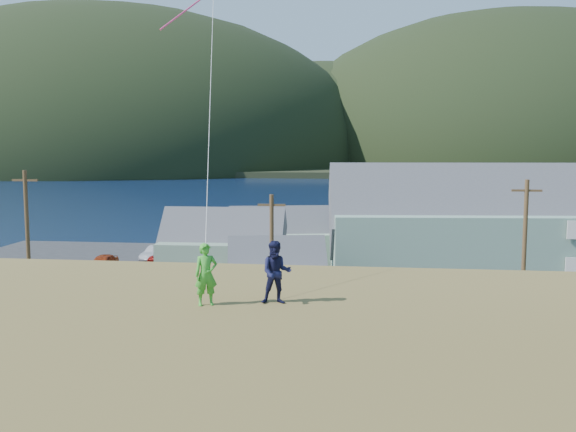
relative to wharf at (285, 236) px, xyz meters
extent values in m
plane|color=#0A1638|center=(6.00, -40.00, -0.45)|extent=(900.00, 900.00, 0.00)
cube|color=#4C3D19|center=(6.00, -42.00, -0.40)|extent=(110.00, 8.00, 0.10)
cube|color=#28282B|center=(6.00, -23.00, -0.39)|extent=(72.00, 36.00, 0.12)
cube|color=gray|center=(0.00, 0.00, 0.00)|extent=(26.00, 14.00, 0.90)
cube|color=black|center=(6.00, 290.00, 0.55)|extent=(900.00, 320.00, 2.00)
ellipsoid|color=black|center=(-114.00, 220.00, 1.55)|extent=(260.00, 234.00, 143.00)
ellipsoid|color=black|center=(-14.00, 260.00, 1.55)|extent=(200.00, 180.00, 100.00)
ellipsoid|color=black|center=(76.00, 250.00, 1.55)|extent=(230.00, 207.00, 142.60)
cube|color=gray|center=(23.21, -19.55, 2.50)|extent=(33.70, 12.40, 5.65)
cube|color=#47474C|center=(23.21, -19.55, 6.83)|extent=(34.18, 12.24, 9.22)
cube|color=gray|center=(-2.12, -23.50, 1.38)|extent=(9.79, 6.65, 3.43)
cube|color=#47474C|center=(-2.12, -23.50, 3.96)|extent=(10.28, 6.41, 6.18)
cube|color=silver|center=(3.19, -29.21, 0.99)|extent=(7.37, 5.89, 2.63)
cube|color=#47474C|center=(3.19, -29.21, 2.96)|extent=(7.86, 5.97, 4.68)
cube|color=gray|center=(1.65, -15.05, 1.17)|extent=(10.29, 7.35, 3.00)
cube|color=#47474C|center=(1.65, -15.05, 3.51)|extent=(10.78, 7.42, 5.59)
cylinder|color=#47331E|center=(-10.64, -38.50, 4.52)|extent=(0.24, 0.24, 9.71)
cylinder|color=#47331E|center=(4.20, -38.50, 3.87)|extent=(0.24, 0.24, 8.40)
cylinder|color=#47331E|center=(18.16, -38.50, 4.35)|extent=(0.24, 0.24, 9.36)
imported|color=#B3B3B3|center=(-0.65, -17.25, 0.34)|extent=(1.97, 4.65, 1.34)
imported|color=gray|center=(-10.43, -15.54, 0.42)|extent=(2.18, 4.73, 1.50)
imported|color=navy|center=(4.48, -21.74, 0.35)|extent=(1.61, 3.99, 1.36)
imported|color=maroon|center=(-8.62, -17.27, 0.40)|extent=(2.90, 5.44, 1.45)
imported|color=navy|center=(8.59, -15.60, 0.33)|extent=(1.87, 4.14, 1.32)
imported|color=#9E3413|center=(-13.66, -20.73, 0.39)|extent=(1.74, 4.24, 1.44)
imported|color=black|center=(4.63, -16.53, 0.44)|extent=(2.13, 4.65, 1.55)
imported|color=green|center=(5.42, -58.31, 7.57)|extent=(0.71, 0.61, 1.64)
imported|color=#141537|center=(7.22, -57.91, 7.59)|extent=(0.90, 0.75, 1.68)
cylinder|color=#EA3D77|center=(3.40, -52.37, 15.57)|extent=(0.06, 0.06, 3.31)
cylinder|color=white|center=(4.71, -54.71, 12.43)|extent=(0.02, 0.02, 10.90)
camera|label=1|loc=(9.56, -74.40, 11.00)|focal=40.00mm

